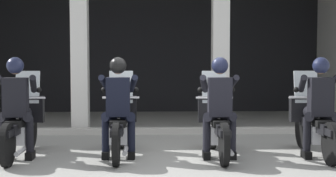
% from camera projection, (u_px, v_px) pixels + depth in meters
% --- Properties ---
extents(ground_plane, '(80.00, 80.00, 0.00)m').
position_uv_depth(ground_plane, '(164.00, 131.00, 10.77)').
color(ground_plane, gray).
extents(station_building, '(10.04, 4.16, 3.53)m').
position_uv_depth(station_building, '(151.00, 31.00, 12.79)').
color(station_building, black).
rests_on(station_building, ground).
extents(kerb_strip, '(9.54, 0.24, 0.12)m').
position_uv_depth(kerb_strip, '(151.00, 131.00, 10.34)').
color(kerb_strip, '#B7B5AD').
rests_on(kerb_strip, ground).
extents(motorcycle_far_left, '(0.62, 2.04, 1.35)m').
position_uv_depth(motorcycle_far_left, '(22.00, 125.00, 8.09)').
color(motorcycle_far_left, black).
rests_on(motorcycle_far_left, ground).
extents(police_officer_far_left, '(0.63, 0.61, 1.58)m').
position_uv_depth(police_officer_far_left, '(16.00, 99.00, 7.78)').
color(police_officer_far_left, black).
rests_on(police_officer_far_left, ground).
extents(motorcycle_center_left, '(0.62, 2.04, 1.35)m').
position_uv_depth(motorcycle_center_left, '(120.00, 124.00, 8.15)').
color(motorcycle_center_left, black).
rests_on(motorcycle_center_left, ground).
extents(police_officer_center_left, '(0.63, 0.61, 1.58)m').
position_uv_depth(police_officer_center_left, '(118.00, 99.00, 7.84)').
color(police_officer_center_left, black).
rests_on(police_officer_center_left, ground).
extents(motorcycle_center_right, '(0.62, 2.04, 1.35)m').
position_uv_depth(motorcycle_center_right, '(217.00, 124.00, 8.14)').
color(motorcycle_center_right, black).
rests_on(motorcycle_center_right, ground).
extents(police_officer_center_right, '(0.63, 0.61, 1.58)m').
position_uv_depth(police_officer_center_right, '(220.00, 99.00, 7.83)').
color(police_officer_center_right, black).
rests_on(police_officer_center_right, ground).
extents(motorcycle_far_right, '(0.62, 2.04, 1.35)m').
position_uv_depth(motorcycle_far_right, '(314.00, 124.00, 8.18)').
color(motorcycle_far_right, black).
rests_on(motorcycle_far_right, ground).
extents(police_officer_far_right, '(0.63, 0.61, 1.58)m').
position_uv_depth(police_officer_far_right, '(320.00, 99.00, 7.86)').
color(police_officer_far_right, black).
rests_on(police_officer_far_right, ground).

